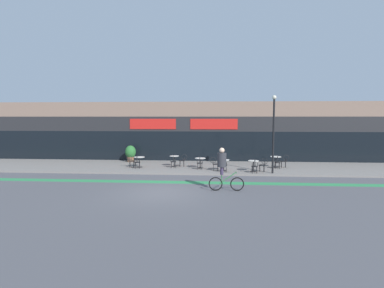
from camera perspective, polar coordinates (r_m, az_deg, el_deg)
name	(u,v)px	position (r m, az deg, el deg)	size (l,w,h in m)	color
ground_plane	(162,193)	(14.85, -5.74, -9.21)	(120.00, 120.00, 0.00)	#4C4C51
sidewalk_slab	(179,167)	(21.87, -2.44, -4.38)	(40.00, 5.50, 0.12)	slate
storefront_facade	(185,131)	(26.28, -1.26, 2.47)	(40.00, 4.06, 4.92)	#7F6656
bike_lane_stripe	(169,182)	(17.14, -4.34, -7.24)	(36.00, 0.70, 0.01)	#2D844C
bistro_table_0	(139,160)	(21.61, -10.00, -2.98)	(0.77, 0.77, 0.74)	black
bistro_table_1	(174,159)	(21.63, -3.39, -2.86)	(0.67, 0.67, 0.77)	black
bistro_table_2	(200,161)	(20.93, 1.58, -3.23)	(0.76, 0.76, 0.71)	black
bistro_table_3	(224,163)	(20.00, 6.09, -3.59)	(0.74, 0.74, 0.74)	black
bistro_table_4	(253,164)	(20.00, 11.62, -3.70)	(0.69, 0.69, 0.73)	black
bistro_table_5	(276,160)	(22.03, 15.65, -2.87)	(0.76, 0.76, 0.78)	black
cafe_chair_0_near	(137,161)	(21.01, -10.39, -3.26)	(0.44, 0.60, 0.90)	black
cafe_chair_0_side	(131,160)	(21.77, -11.60, -2.99)	(0.59, 0.44, 0.90)	black
cafe_chair_1_near	(173,161)	(21.02, -3.59, -3.18)	(0.44, 0.59, 0.90)	black
cafe_chair_1_side	(183,159)	(21.56, -1.74, -2.96)	(0.58, 0.40, 0.90)	black
cafe_chair_2_near	(200,162)	(20.31, 1.50, -3.47)	(0.41, 0.58, 0.90)	black
cafe_chair_3_near	(224,165)	(19.39, 6.12, -3.91)	(0.43, 0.59, 0.90)	black
cafe_chair_3_side	(214,163)	(19.99, 4.29, -3.62)	(0.58, 0.40, 0.90)	black
cafe_chair_4_near	(255,165)	(19.38, 11.85, -3.99)	(0.40, 0.58, 0.90)	black
cafe_chair_4_side	(263,164)	(20.09, 13.39, -3.70)	(0.57, 0.40, 0.90)	black
cafe_chair_5_near	(277,161)	(21.43, 15.96, -3.21)	(0.43, 0.59, 0.90)	black
cafe_chair_5_side	(285,160)	(22.16, 17.24, -2.97)	(0.60, 0.45, 0.90)	black
planter_pot	(131,153)	(24.34, -11.63, -1.66)	(0.84, 0.84, 1.31)	brown
lamp_post	(274,128)	(19.48, 15.27, 2.89)	(0.26, 0.26, 4.91)	black
cyclist_0	(223,166)	(14.98, 5.91, -4.14)	(1.77, 0.49, 2.17)	black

